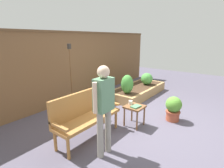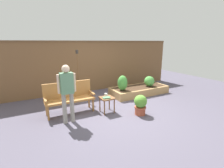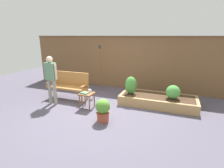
{
  "view_description": "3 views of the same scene",
  "coord_description": "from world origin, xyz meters",
  "px_view_note": "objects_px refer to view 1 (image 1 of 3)",
  "views": [
    {
      "loc": [
        -3.56,
        -1.68,
        1.97
      ],
      "look_at": [
        -0.01,
        1.07,
        0.76
      ],
      "focal_mm": 27.79,
      "sensor_mm": 36.0,
      "label": 1
    },
    {
      "loc": [
        -2.47,
        -4.1,
        2.12
      ],
      "look_at": [
        0.22,
        0.91,
        0.65
      ],
      "focal_mm": 26.45,
      "sensor_mm": 36.0,
      "label": 2
    },
    {
      "loc": [
        2.11,
        -4.24,
        2.17
      ],
      "look_at": [
        0.14,
        0.95,
        0.61
      ],
      "focal_mm": 27.69,
      "sensor_mm": 36.0,
      "label": 3
    }
  ],
  "objects_px": {
    "potted_boxwood": "(173,108)",
    "book_on_table": "(136,106)",
    "shrub_far_corner": "(147,79)",
    "tiki_torch": "(70,67)",
    "garden_bench": "(85,112)",
    "person_by_bench": "(104,104)",
    "side_table": "(135,109)",
    "shrub_near_bench": "(127,84)",
    "cup_on_table": "(131,102)"
  },
  "relations": [
    {
      "from": "book_on_table",
      "to": "person_by_bench",
      "type": "height_order",
      "value": "person_by_bench"
    },
    {
      "from": "cup_on_table",
      "to": "person_by_bench",
      "type": "xyz_separation_m",
      "value": [
        -1.23,
        -0.24,
        0.41
      ]
    },
    {
      "from": "person_by_bench",
      "to": "shrub_far_corner",
      "type": "bearing_deg",
      "value": 15.98
    },
    {
      "from": "shrub_near_bench",
      "to": "person_by_bench",
      "type": "distance_m",
      "value": 2.57
    },
    {
      "from": "side_table",
      "to": "cup_on_table",
      "type": "relative_size",
      "value": 3.79
    },
    {
      "from": "garden_bench",
      "to": "tiki_torch",
      "type": "relative_size",
      "value": 0.79
    },
    {
      "from": "person_by_bench",
      "to": "side_table",
      "type": "bearing_deg",
      "value": 5.32
    },
    {
      "from": "side_table",
      "to": "potted_boxwood",
      "type": "distance_m",
      "value": 1.01
    },
    {
      "from": "garden_bench",
      "to": "book_on_table",
      "type": "height_order",
      "value": "garden_bench"
    },
    {
      "from": "side_table",
      "to": "shrub_far_corner",
      "type": "height_order",
      "value": "shrub_far_corner"
    },
    {
      "from": "potted_boxwood",
      "to": "shrub_near_bench",
      "type": "xyz_separation_m",
      "value": [
        0.33,
        1.55,
        0.26
      ]
    },
    {
      "from": "shrub_far_corner",
      "to": "side_table",
      "type": "bearing_deg",
      "value": -159.16
    },
    {
      "from": "potted_boxwood",
      "to": "shrub_far_corner",
      "type": "xyz_separation_m",
      "value": [
        1.65,
        1.55,
        0.18
      ]
    },
    {
      "from": "book_on_table",
      "to": "shrub_far_corner",
      "type": "relative_size",
      "value": 0.52
    },
    {
      "from": "shrub_far_corner",
      "to": "person_by_bench",
      "type": "distance_m",
      "value": 3.82
    },
    {
      "from": "cup_on_table",
      "to": "shrub_far_corner",
      "type": "distance_m",
      "value": 2.55
    },
    {
      "from": "shrub_far_corner",
      "to": "tiki_torch",
      "type": "distance_m",
      "value": 3.0
    },
    {
      "from": "garden_bench",
      "to": "potted_boxwood",
      "type": "relative_size",
      "value": 2.38
    },
    {
      "from": "cup_on_table",
      "to": "garden_bench",
      "type": "bearing_deg",
      "value": 158.38
    },
    {
      "from": "potted_boxwood",
      "to": "garden_bench",
      "type": "bearing_deg",
      "value": 147.36
    },
    {
      "from": "side_table",
      "to": "cup_on_table",
      "type": "height_order",
      "value": "cup_on_table"
    },
    {
      "from": "potted_boxwood",
      "to": "book_on_table",
      "type": "bearing_deg",
      "value": 146.32
    },
    {
      "from": "book_on_table",
      "to": "shrub_far_corner",
      "type": "height_order",
      "value": "shrub_far_corner"
    },
    {
      "from": "book_on_table",
      "to": "garden_bench",
      "type": "bearing_deg",
      "value": 156.69
    },
    {
      "from": "garden_bench",
      "to": "shrub_far_corner",
      "type": "xyz_separation_m",
      "value": [
        3.46,
        0.39,
        -0.03
      ]
    },
    {
      "from": "potted_boxwood",
      "to": "cup_on_table",
      "type": "bearing_deg",
      "value": 135.76
    },
    {
      "from": "cup_on_table",
      "to": "potted_boxwood",
      "type": "distance_m",
      "value": 1.09
    },
    {
      "from": "shrub_near_bench",
      "to": "person_by_bench",
      "type": "bearing_deg",
      "value": -155.83
    },
    {
      "from": "book_on_table",
      "to": "tiki_torch",
      "type": "relative_size",
      "value": 0.12
    },
    {
      "from": "tiki_torch",
      "to": "person_by_bench",
      "type": "bearing_deg",
      "value": -114.82
    },
    {
      "from": "shrub_far_corner",
      "to": "potted_boxwood",
      "type": "bearing_deg",
      "value": -136.86
    },
    {
      "from": "book_on_table",
      "to": "shrub_near_bench",
      "type": "height_order",
      "value": "shrub_near_bench"
    },
    {
      "from": "cup_on_table",
      "to": "side_table",
      "type": "bearing_deg",
      "value": -104.73
    },
    {
      "from": "book_on_table",
      "to": "shrub_near_bench",
      "type": "xyz_separation_m",
      "value": [
        1.17,
        0.99,
        0.09
      ]
    },
    {
      "from": "side_table",
      "to": "potted_boxwood",
      "type": "relative_size",
      "value": 0.79
    },
    {
      "from": "side_table",
      "to": "person_by_bench",
      "type": "bearing_deg",
      "value": -174.68
    },
    {
      "from": "potted_boxwood",
      "to": "tiki_torch",
      "type": "height_order",
      "value": "tiki_torch"
    },
    {
      "from": "tiki_torch",
      "to": "person_by_bench",
      "type": "relative_size",
      "value": 1.17
    },
    {
      "from": "potted_boxwood",
      "to": "shrub_far_corner",
      "type": "height_order",
      "value": "shrub_far_corner"
    },
    {
      "from": "garden_bench",
      "to": "book_on_table",
      "type": "relative_size",
      "value": 6.57
    },
    {
      "from": "shrub_far_corner",
      "to": "tiki_torch",
      "type": "bearing_deg",
      "value": 163.88
    },
    {
      "from": "side_table",
      "to": "shrub_far_corner",
      "type": "xyz_separation_m",
      "value": [
        2.45,
        0.93,
        0.11
      ]
    },
    {
      "from": "book_on_table",
      "to": "potted_boxwood",
      "type": "bearing_deg",
      "value": -25.27
    },
    {
      "from": "garden_bench",
      "to": "potted_boxwood",
      "type": "distance_m",
      "value": 2.16
    },
    {
      "from": "cup_on_table",
      "to": "tiki_torch",
      "type": "height_order",
      "value": "tiki_torch"
    },
    {
      "from": "person_by_bench",
      "to": "cup_on_table",
      "type": "bearing_deg",
      "value": 11.11
    },
    {
      "from": "cup_on_table",
      "to": "shrub_far_corner",
      "type": "relative_size",
      "value": 0.3
    },
    {
      "from": "side_table",
      "to": "book_on_table",
      "type": "height_order",
      "value": "book_on_table"
    },
    {
      "from": "cup_on_table",
      "to": "shrub_near_bench",
      "type": "distance_m",
      "value": 1.36
    },
    {
      "from": "side_table",
      "to": "potted_boxwood",
      "type": "height_order",
      "value": "potted_boxwood"
    }
  ]
}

